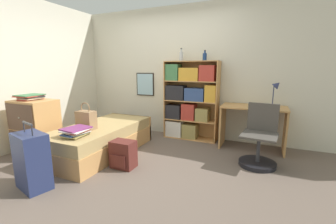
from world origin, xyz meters
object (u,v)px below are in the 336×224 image
(suitcase, at_px, (32,161))
(desk_lamp, at_px, (276,89))
(desk_chair, at_px, (259,146))
(bed, at_px, (101,139))
(book_stack_on_bed, at_px, (76,132))
(bottle_brown, at_px, (205,57))
(backpack, at_px, (123,154))
(desk, at_px, (253,120))
(handbag, at_px, (86,120))
(dresser, at_px, (36,128))
(magazine_pile_on_dresser, at_px, (30,97))
(bookcase, at_px, (189,100))
(bottle_green, at_px, (181,56))

(suitcase, distance_m, desk_lamp, 3.65)
(desk_chair, bearing_deg, bed, -167.54)
(book_stack_on_bed, distance_m, bottle_brown, 2.57)
(book_stack_on_bed, height_order, backpack, book_stack_on_bed)
(desk_lamp, bearing_deg, book_stack_on_bed, -143.26)
(bed, bearing_deg, desk, 27.74)
(desk_lamp, bearing_deg, bed, -154.33)
(backpack, bearing_deg, book_stack_on_bed, -154.67)
(desk_lamp, height_order, backpack, desk_lamp)
(desk, height_order, desk_chair, desk_chair)
(book_stack_on_bed, xyz_separation_m, suitcase, (-0.07, -0.62, -0.20))
(book_stack_on_bed, distance_m, backpack, 0.72)
(handbag, height_order, backpack, handbag)
(book_stack_on_bed, height_order, dresser, dresser)
(magazine_pile_on_dresser, height_order, bookcase, bookcase)
(magazine_pile_on_dresser, bearing_deg, bottle_green, 45.14)
(dresser, distance_m, magazine_pile_on_dresser, 0.50)
(magazine_pile_on_dresser, height_order, desk, magazine_pile_on_dresser)
(book_stack_on_bed, bearing_deg, handbag, 111.51)
(suitcase, distance_m, bookcase, 2.79)
(suitcase, bearing_deg, bed, 91.59)
(desk, xyz_separation_m, backpack, (-1.61, -1.55, -0.32))
(bed, xyz_separation_m, bookcase, (1.08, 1.32, 0.54))
(desk_lamp, distance_m, desk_chair, 1.07)
(bottle_green, bearing_deg, dresser, -133.64)
(bottle_brown, height_order, desk_lamp, bottle_brown)
(handbag, distance_m, bookcase, 1.95)
(bed, distance_m, desk_chair, 2.48)
(bottle_brown, bearing_deg, backpack, -112.26)
(backpack, bearing_deg, desk, 43.84)
(bookcase, height_order, bottle_brown, bottle_brown)
(handbag, xyz_separation_m, magazine_pile_on_dresser, (-0.92, -0.21, 0.33))
(magazine_pile_on_dresser, xyz_separation_m, desk_chair, (3.37, 1.02, -0.67))
(bookcase, xyz_separation_m, desk_chair, (1.35, -0.78, -0.50))
(suitcase, bearing_deg, desk_chair, 36.56)
(suitcase, height_order, desk_lamp, desk_lamp)
(dresser, relative_size, backpack, 2.31)
(desk_chair, bearing_deg, backpack, -153.28)
(desk_lamp, xyz_separation_m, desk_chair, (-0.18, -0.72, -0.78))
(desk, relative_size, desk_lamp, 2.35)
(dresser, xyz_separation_m, backpack, (1.56, 0.16, -0.26))
(bottle_green, relative_size, desk_chair, 0.28)
(bed, bearing_deg, magazine_pile_on_dresser, -152.76)
(handbag, height_order, magazine_pile_on_dresser, magazine_pile_on_dresser)
(dresser, height_order, desk, dresser)
(handbag, xyz_separation_m, suitcase, (0.06, -0.96, -0.28))
(bookcase, distance_m, desk, 1.24)
(desk_chair, bearing_deg, magazine_pile_on_dresser, -163.11)
(desk, bearing_deg, backpack, -136.16)
(desk, height_order, desk_lamp, desk_lamp)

